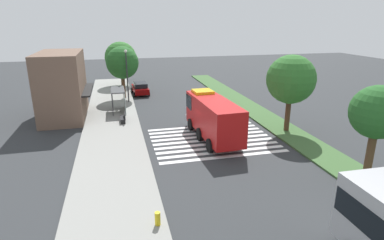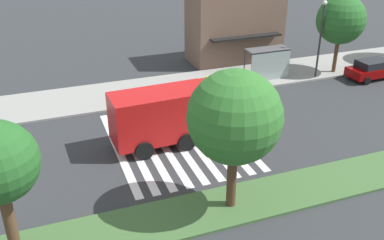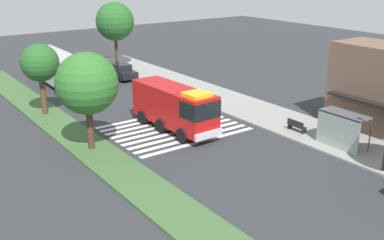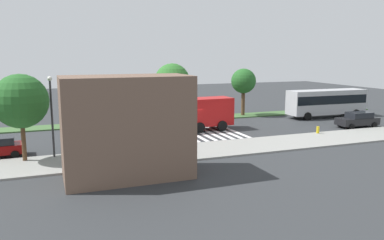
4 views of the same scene
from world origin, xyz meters
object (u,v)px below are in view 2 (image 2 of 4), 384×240
street_lamp (321,33)px  median_tree_west (235,117)px  bench_near_shelter (224,79)px  fire_truck (185,111)px  parked_car_mid (374,69)px  sidewalk_tree_west (341,20)px  bus_stop_shelter (269,58)px

street_lamp → median_tree_west: (-14.10, -13.44, 0.97)m
bench_near_shelter → median_tree_west: (-6.04, -14.35, 4.22)m
fire_truck → parked_car_mid: (18.30, 4.56, -1.16)m
bench_near_shelter → street_lamp: size_ratio=0.26×
fire_truck → median_tree_west: size_ratio=1.26×
parked_car_mid → sidewalk_tree_west: sidewalk_tree_west is taller
sidewalk_tree_west → median_tree_west: median_tree_west is taller
fire_truck → median_tree_west: median_tree_west is taller
parked_car_mid → sidewalk_tree_west: 4.93m
parked_car_mid → bus_stop_shelter: size_ratio=1.35×
bus_stop_shelter → parked_car_mid: bearing=-17.9°
street_lamp → sidewalk_tree_west: bearing=10.8°
fire_truck → median_tree_west: (-0.18, -7.08, 2.80)m
parked_car_mid → street_lamp: size_ratio=0.75×
bench_near_shelter → bus_stop_shelter: bearing=0.1°
bus_stop_shelter → street_lamp: size_ratio=0.56×
bus_stop_shelter → street_lamp: 4.60m
parked_car_mid → median_tree_west: 22.20m
fire_truck → parked_car_mid: 18.90m
sidewalk_tree_west → median_tree_west: bearing=-139.5°
bench_near_shelter → median_tree_west: median_tree_west is taller
bus_stop_shelter → sidewalk_tree_west: bearing=-4.8°
fire_truck → street_lamp: 15.42m
bus_stop_shelter → street_lamp: (4.06, -0.92, 1.95)m
fire_truck → bus_stop_shelter: bearing=34.0°
parked_car_mid → median_tree_west: (-18.48, -11.64, 3.96)m
street_lamp → bench_near_shelter: bearing=173.5°
bench_near_shelter → median_tree_west: bearing=-112.8°
fire_truck → parked_car_mid: size_ratio=1.82×
fire_truck → bench_near_shelter: size_ratio=5.38×
fire_truck → bench_near_shelter: (5.86, 7.28, -1.41)m
street_lamp → sidewalk_tree_west: 2.28m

